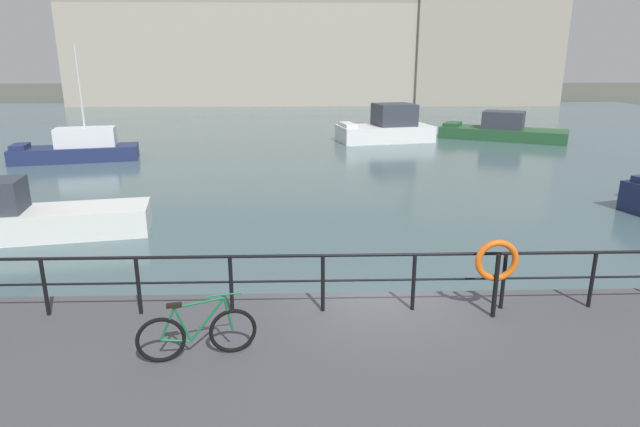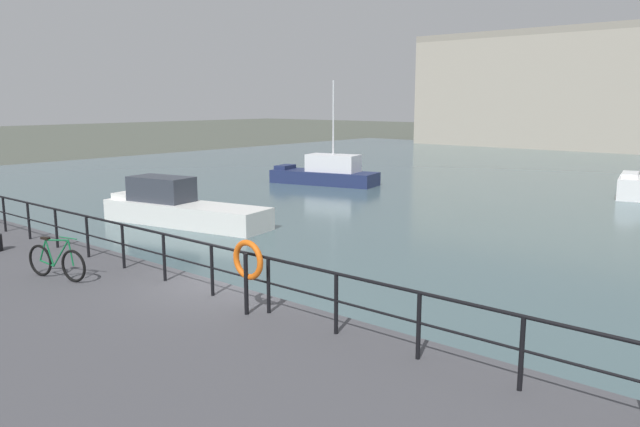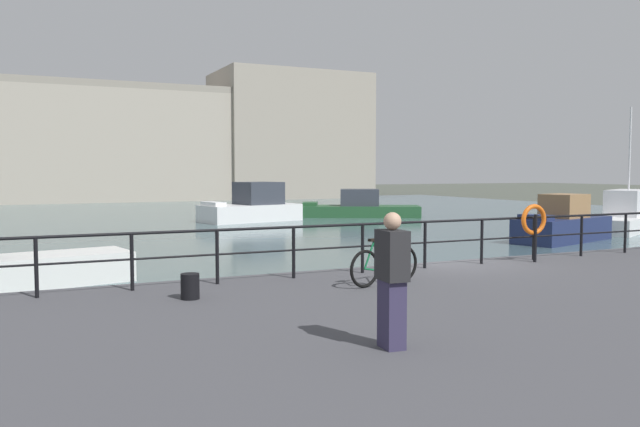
% 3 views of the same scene
% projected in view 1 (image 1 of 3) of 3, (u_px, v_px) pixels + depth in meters
% --- Properties ---
extents(ground_plane, '(240.00, 240.00, 0.00)m').
position_uv_depth(ground_plane, '(379.00, 340.00, 10.47)').
color(ground_plane, '#4C5147').
extents(water_basin, '(80.00, 60.00, 0.01)m').
position_uv_depth(water_basin, '(323.00, 134.00, 39.44)').
color(water_basin, '#476066').
rests_on(water_basin, ground_plane).
extents(harbor_building, '(58.86, 11.17, 14.77)m').
position_uv_depth(harbor_building, '(362.00, 52.00, 66.13)').
color(harbor_building, '#A89E8E').
rests_on(harbor_building, ground_plane).
extents(moored_green_narrowboat, '(8.64, 6.27, 1.94)m').
position_uv_depth(moored_green_narrowboat, '(502.00, 130.00, 36.57)').
color(moored_green_narrowboat, '#23512D').
rests_on(moored_green_narrowboat, water_basin).
extents(moored_blue_motorboat, '(6.77, 3.46, 6.11)m').
position_uv_depth(moored_blue_motorboat, '(78.00, 148.00, 28.88)').
color(moored_blue_motorboat, navy).
rests_on(moored_blue_motorboat, water_basin).
extents(moored_harbor_tender, '(7.57, 3.22, 1.87)m').
position_uv_depth(moored_harbor_tender, '(12.00, 218.00, 16.26)').
color(moored_harbor_tender, white).
rests_on(moored_harbor_tender, water_basin).
extents(moored_small_launch, '(6.70, 4.08, 2.51)m').
position_uv_depth(moored_small_launch, '(387.00, 128.00, 35.67)').
color(moored_small_launch, white).
rests_on(moored_small_launch, water_basin).
extents(quay_railing, '(24.18, 0.07, 1.08)m').
position_uv_depth(quay_railing, '(369.00, 272.00, 9.24)').
color(quay_railing, black).
rests_on(quay_railing, quay_promenade).
extents(parked_bicycle, '(1.74, 0.46, 0.98)m').
position_uv_depth(parked_bicycle, '(197.00, 334.00, 7.85)').
color(parked_bicycle, black).
rests_on(parked_bicycle, quay_promenade).
extents(life_ring_stand, '(0.75, 0.16, 1.40)m').
position_uv_depth(life_ring_stand, '(497.00, 263.00, 8.98)').
color(life_ring_stand, black).
rests_on(life_ring_stand, quay_promenade).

